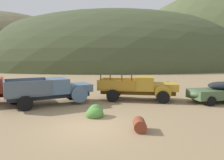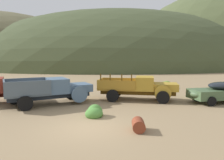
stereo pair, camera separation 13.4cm
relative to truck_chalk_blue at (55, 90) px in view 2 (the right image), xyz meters
name	(u,v)px [view 2 (the right image)]	position (x,y,z in m)	size (l,w,h in m)	color
ground_plane	(88,128)	(2.12, -5.77, -1.03)	(300.00, 300.00, 0.00)	#937A56
hill_distant	(123,66)	(17.52, 57.76, -1.03)	(100.72, 69.67, 36.45)	#424C2D
truck_chalk_blue	(55,90)	(0.00, 0.00, 0.00)	(6.37, 3.98, 1.91)	#262D39
truck_mustard	(143,88)	(6.81, 0.23, -0.03)	(6.45, 3.85, 2.16)	#593D12
car_weathered_green	(218,92)	(12.15, -1.50, -0.22)	(4.91, 2.30, 1.57)	#47603D
oil_drum_tipped	(138,125)	(4.45, -6.60, -0.74)	(0.75, 1.01, 0.59)	brown
bush_front_right	(196,94)	(11.70, 0.79, -0.78)	(1.34, 1.03, 1.03)	#4C8438
bush_back_edge	(166,86)	(11.14, 5.85, -0.76)	(1.57, 1.51, 1.01)	olive
bush_lone_scrub	(94,113)	(2.61, -3.83, -0.81)	(1.04, 1.13, 0.89)	#4C8438
bush_near_barrel	(16,94)	(-3.64, 3.33, -0.80)	(0.92, 0.83, 0.94)	olive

